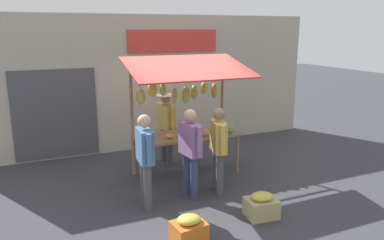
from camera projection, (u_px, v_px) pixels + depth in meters
The scene contains 9 objects.
ground_plane at pixel (186, 173), 8.19m from camera, with size 40.00×40.00×0.00m, color #38383D.
street_backdrop at pixel (152, 82), 9.73m from camera, with size 9.00×0.30×3.40m.
market_stall at pixel (186, 102), 7.88m from camera, with size 2.50×1.46×2.50m.
vendor_with_sunhat at pixel (166, 123), 8.56m from camera, with size 0.43×0.69×1.65m.
shopper_with_ponytail at pixel (218, 144), 7.00m from camera, with size 0.33×0.69×1.65m.
shopper_in_grey_tee at pixel (145, 154), 6.44m from camera, with size 0.25×0.71×1.66m.
shopper_in_striped_shirt at pixel (190, 147), 6.80m from camera, with size 0.28×0.70×1.67m.
produce_crate_near at pixel (261, 206), 6.24m from camera, with size 0.54×0.46×0.42m.
produce_crate_side at pixel (189, 231), 5.45m from camera, with size 0.50×0.44×0.44m.
Camera 1 is at (2.99, 7.09, 3.05)m, focal length 35.26 mm.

